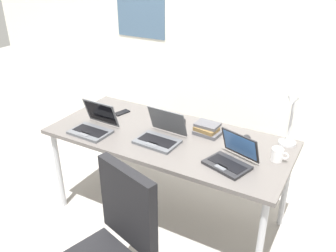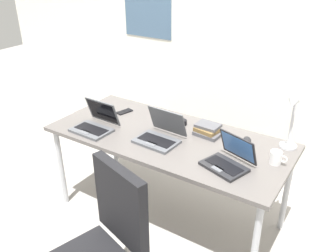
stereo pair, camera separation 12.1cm
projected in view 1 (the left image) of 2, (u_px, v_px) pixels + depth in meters
The scene contains 12 objects.
ground_plane at pixel (168, 214), 2.97m from camera, with size 12.00×12.00×0.00m, color gray.
wall_back at pixel (227, 32), 3.25m from camera, with size 6.00×0.13×2.60m.
desk at pixel (168, 142), 2.67m from camera, with size 1.80×0.80×0.74m.
desk_lamp at pixel (290, 121), 2.41m from camera, with size 0.12×0.18×0.40m.
laptop_mid_desk at pixel (94, 126), 2.69m from camera, with size 0.31×0.28×0.22m.
laptop_far_corner at pixel (231, 159), 2.27m from camera, with size 0.34×0.32×0.20m.
laptop_by_keyboard at pixel (160, 135), 2.55m from camera, with size 0.32×0.30×0.22m.
computer_mouse at pixel (247, 138), 2.57m from camera, with size 0.06×0.10×0.03m, color black.
cell_phone at pixel (122, 113), 3.00m from camera, with size 0.06×0.14×0.01m, color black.
headphones at pixel (173, 120), 2.84m from camera, with size 0.21×0.18×0.04m.
book_stack at pixel (207, 129), 2.65m from camera, with size 0.20×0.17×0.08m.
coffee_mug at pixel (277, 155), 2.31m from camera, with size 0.11×0.08×0.09m.
Camera 1 is at (1.14, -2.03, 1.98)m, focal length 37.97 mm.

